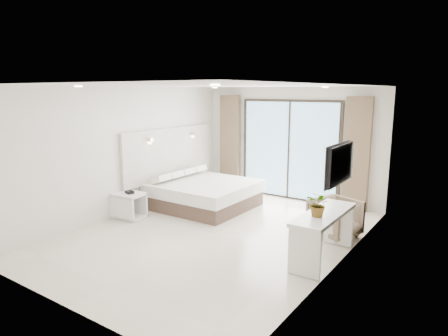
% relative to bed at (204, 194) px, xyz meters
% --- Properties ---
extents(ground, '(6.20, 6.20, 0.00)m').
position_rel_bed_xyz_m(ground, '(1.27, -1.30, -0.31)').
color(ground, beige).
rests_on(ground, ground).
extents(room_shell, '(4.62, 6.22, 2.72)m').
position_rel_bed_xyz_m(room_shell, '(1.07, -0.41, 1.28)').
color(room_shell, silver).
rests_on(room_shell, ground).
extents(bed, '(2.08, 1.98, 0.72)m').
position_rel_bed_xyz_m(bed, '(0.00, 0.00, 0.00)').
color(bed, brown).
rests_on(bed, ground).
extents(nightstand, '(0.64, 0.55, 0.54)m').
position_rel_bed_xyz_m(nightstand, '(-0.75, -1.55, -0.04)').
color(nightstand, white).
rests_on(nightstand, ground).
extents(phone, '(0.19, 0.16, 0.06)m').
position_rel_bed_xyz_m(phone, '(-0.71, -1.56, 0.26)').
color(phone, black).
rests_on(phone, nightstand).
extents(console_desk, '(0.50, 1.61, 0.77)m').
position_rel_bed_xyz_m(console_desk, '(3.31, -1.25, 0.26)').
color(console_desk, white).
rests_on(console_desk, ground).
extents(plant, '(0.41, 0.44, 0.30)m').
position_rel_bed_xyz_m(plant, '(3.31, -1.51, 0.61)').
color(plant, '#33662D').
rests_on(plant, console_desk).
extents(armchair, '(0.91, 0.93, 0.76)m').
position_rel_bed_xyz_m(armchair, '(3.12, -0.15, 0.08)').
color(armchair, '#8D7B5C').
rests_on(armchair, ground).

